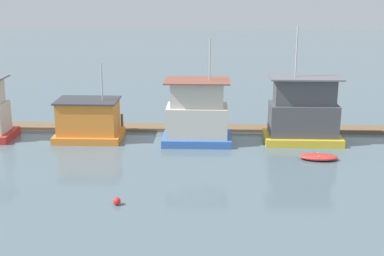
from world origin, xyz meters
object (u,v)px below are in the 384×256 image
houseboat_orange (89,121)px  houseboat_blue (197,115)px  dinghy_red (318,157)px  buoy_red (117,201)px  houseboat_yellow (303,113)px  mooring_post_near_left (297,123)px  mooring_post_near_right (122,123)px

houseboat_orange → houseboat_blue: houseboat_blue is taller
dinghy_red → buoy_red: (-13.27, -8.50, 0.01)m
houseboat_orange → buoy_red: bearing=-70.9°
houseboat_blue → houseboat_yellow: (8.46, 0.47, 0.11)m
houseboat_yellow → houseboat_blue: bearing=-176.9°
buoy_red → mooring_post_near_left: bearing=49.8°
houseboat_yellow → mooring_post_near_right: (-14.92, 2.09, -1.53)m
houseboat_blue → houseboat_yellow: bearing=3.1°
houseboat_yellow → mooring_post_near_left: houseboat_yellow is taller
houseboat_blue → buoy_red: size_ratio=17.93×
houseboat_yellow → houseboat_orange: bearing=179.9°
mooring_post_near_right → houseboat_yellow: bearing=-8.0°
houseboat_yellow → dinghy_red: houseboat_yellow is taller
mooring_post_near_right → buoy_red: bearing=-82.0°
mooring_post_near_left → mooring_post_near_right: (-14.84, 0.00, -0.17)m
houseboat_orange → houseboat_yellow: bearing=-0.1°
houseboat_yellow → buoy_red: (-12.79, -12.96, -2.12)m
houseboat_yellow → mooring_post_near_right: size_ratio=5.57×
houseboat_orange → houseboat_blue: (8.83, -0.51, 0.66)m
houseboat_blue → dinghy_red: houseboat_blue is taller
dinghy_red → mooring_post_near_left: mooring_post_near_left is taller
houseboat_orange → mooring_post_near_right: size_ratio=3.81×
mooring_post_near_right → houseboat_orange: bearing=-139.3°
houseboat_yellow → mooring_post_near_left: 2.49m
buoy_red → houseboat_blue: bearing=70.9°
houseboat_blue → buoy_red: bearing=-109.1°
houseboat_yellow → mooring_post_near_left: bearing=92.1°
houseboat_blue → dinghy_red: 10.00m
houseboat_orange → dinghy_red: size_ratio=2.19×
houseboat_blue → mooring_post_near_left: size_ratio=4.18×
dinghy_red → mooring_post_near_left: size_ratio=1.44×
houseboat_orange → houseboat_blue: 8.87m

